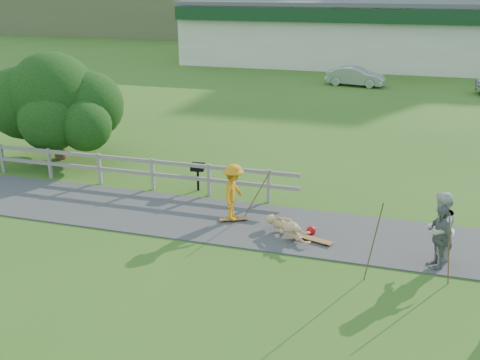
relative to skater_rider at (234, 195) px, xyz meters
The scene contains 17 objects.
ground 2.24m from the skater_rider, 131.03° to the right, with size 260.00×260.00×0.00m, color #335D1A.
path 1.59m from the skater_rider, behind, with size 34.00×3.00×0.04m, color #373739.
fence 6.23m from the skater_rider, 163.82° to the left, with size 15.05×0.10×1.10m.
strip_mall 33.52m from the skater_rider, 85.48° to the left, with size 32.50×10.75×5.10m.
skater_rider is the anchor object (origin of this frame).
skater_fallen 1.89m from the skater_rider, 18.62° to the right, with size 1.64×0.39×0.60m, color tan.
spectator_a 5.63m from the skater_rider, 10.31° to the right, with size 0.93×0.73×1.92m, color silver.
spectator_b 5.68m from the skater_rider, 11.85° to the right, with size 0.97×0.40×1.65m, color slate.
car_silver 23.11m from the skater_rider, 86.13° to the left, with size 1.34×3.83×1.26m, color #A7A8AF.
tree 9.19m from the skater_rider, 155.62° to the left, with size 5.37×5.37×3.71m, color black, non-canonical shape.
bbq 2.83m from the skater_rider, 132.06° to the left, with size 0.44×0.33×0.95m, color black, non-canonical shape.
longboard_rider 0.79m from the skater_rider, ahead, with size 0.81×0.20×0.09m, color brown, non-canonical shape.
longboard_fallen 2.72m from the skater_rider, 15.09° to the right, with size 0.94×0.23×0.10m, color brown, non-canonical shape.
helmet 2.44m from the skater_rider, ahead, with size 0.26×0.26×0.26m, color #B5060B.
pole_rider 0.72m from the skater_rider, 33.69° to the left, with size 0.03×0.03×1.75m, color brown.
pole_spec_left 4.62m from the skater_rider, 29.01° to the right, with size 0.03×0.03×2.03m, color brown.
pole_spec_right 6.01m from the skater_rider, 18.22° to the right, with size 0.03×0.03×1.79m, color brown.
Camera 1 is at (5.52, -12.08, 6.64)m, focal length 40.00 mm.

